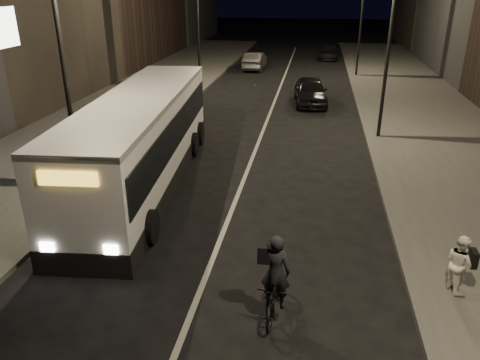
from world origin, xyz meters
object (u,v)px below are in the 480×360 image
at_px(streetlight_left_near, 67,38).
at_px(pedestrian_woman, 460,263).
at_px(streetlight_left_far, 201,8).
at_px(car_near, 310,91).
at_px(cyclist_on_bicycle, 275,289).
at_px(streetlight_right_mid, 386,22).
at_px(city_bus, 142,137).
at_px(car_mid, 255,61).
at_px(streetlight_right_far, 359,5).
at_px(car_far, 329,51).

xyz_separation_m(streetlight_left_near, pedestrian_woman, (11.43, -4.18, -4.47)).
height_order(streetlight_left_near, pedestrian_woman, streetlight_left_near).
height_order(streetlight_left_far, car_near, streetlight_left_far).
bearing_deg(cyclist_on_bicycle, streetlight_left_near, 146.41).
bearing_deg(streetlight_right_mid, streetlight_left_far, 136.84).
distance_m(city_bus, car_mid, 24.99).
bearing_deg(streetlight_right_mid, car_near, 115.63).
height_order(streetlight_right_mid, streetlight_right_far, same).
xyz_separation_m(cyclist_on_bicycle, pedestrian_woman, (4.22, 1.43, 0.18)).
height_order(pedestrian_woman, car_near, pedestrian_woman).
bearing_deg(streetlight_right_far, city_bus, -111.37).
relative_size(streetlight_right_mid, cyclist_on_bicycle, 3.81).
distance_m(streetlight_left_far, car_near, 9.48).
bearing_deg(pedestrian_woman, streetlight_left_far, 9.51).
relative_size(streetlight_left_far, city_bus, 0.65).
xyz_separation_m(streetlight_left_near, car_far, (8.93, 33.19, -4.67)).
height_order(streetlight_right_mid, car_mid, streetlight_right_mid).
xyz_separation_m(streetlight_left_far, cyclist_on_bicycle, (7.21, -23.61, -4.65)).
distance_m(cyclist_on_bicycle, car_near, 20.13).
bearing_deg(car_near, pedestrian_woman, -83.51).
distance_m(streetlight_right_mid, cyclist_on_bicycle, 14.79).
distance_m(streetlight_right_mid, car_near, 8.55).
bearing_deg(streetlight_left_near, streetlight_right_far, 66.04).
height_order(streetlight_right_far, car_near, streetlight_right_far).
bearing_deg(streetlight_left_near, car_mid, 84.39).
bearing_deg(cyclist_on_bicycle, streetlight_right_far, 87.63).
relative_size(cyclist_on_bicycle, car_mid, 0.49).
distance_m(cyclist_on_bicycle, pedestrian_woman, 4.46).
height_order(city_bus, cyclist_on_bicycle, city_bus).
bearing_deg(streetlight_right_mid, streetlight_right_far, 90.00).
bearing_deg(streetlight_left_far, streetlight_right_mid, -43.16).
xyz_separation_m(city_bus, cyclist_on_bicycle, (5.48, -6.79, -1.09)).
relative_size(city_bus, cyclist_on_bicycle, 5.84).
distance_m(streetlight_left_near, city_bus, 4.13).
height_order(car_near, car_mid, car_near).
bearing_deg(streetlight_right_mid, car_far, 93.93).
distance_m(streetlight_left_near, pedestrian_woman, 12.96).
xyz_separation_m(streetlight_right_mid, streetlight_right_far, (0.00, 16.00, 0.00)).
relative_size(car_near, car_mid, 1.06).
bearing_deg(car_mid, streetlight_left_near, 85.84).
distance_m(streetlight_right_mid, streetlight_right_far, 16.00).
relative_size(city_bus, car_near, 2.68).
distance_m(streetlight_left_far, cyclist_on_bicycle, 25.12).
xyz_separation_m(streetlight_left_far, pedestrian_woman, (11.43, -22.18, -4.47)).
distance_m(streetlight_right_far, streetlight_left_near, 26.26).
bearing_deg(car_mid, streetlight_right_far, 166.69).
bearing_deg(streetlight_right_mid, cyclist_on_bicycle, -104.23).
xyz_separation_m(streetlight_left_far, car_mid, (2.57, 8.13, -4.64)).
bearing_deg(car_near, streetlight_left_near, -122.71).
distance_m(streetlight_right_mid, streetlight_left_near, 13.33).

